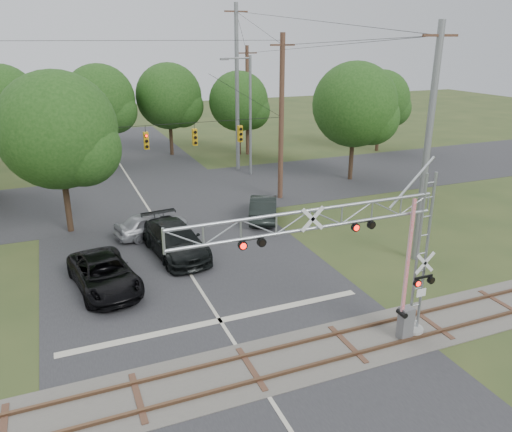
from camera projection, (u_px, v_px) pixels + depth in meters
name	position (u px, v px, depth m)	size (l,w,h in m)	color
ground	(274.00, 406.00, 16.04)	(160.00, 160.00, 0.00)	#2E3F1D
road_main	(191.00, 276.00, 24.74)	(14.00, 90.00, 0.02)	#2A292C
road_cross	(141.00, 197.00, 36.93)	(90.00, 12.00, 0.02)	#2A292C
railroad_track	(251.00, 369.00, 17.77)	(90.00, 3.20, 0.17)	#514D46
crossing_gantry	(357.00, 251.00, 17.46)	(10.19, 0.85, 6.64)	#969791
traffic_signal_span	(160.00, 129.00, 31.89)	(19.34, 0.36, 11.50)	gray
pickup_black	(104.00, 274.00, 23.27)	(2.53, 5.48, 1.52)	black
car_dark	(175.00, 240.00, 26.94)	(2.40, 5.91, 1.71)	black
sedan_silver	(152.00, 224.00, 29.57)	(1.75, 4.34, 1.48)	#989A9F
suv_dark	(264.00, 207.00, 32.36)	(1.68, 4.82, 1.59)	black
streetlight	(248.00, 110.00, 41.21)	(2.62, 0.27, 9.84)	gray
utility_poles	(171.00, 113.00, 34.26)	(26.06, 27.39, 13.86)	#492F21
treeline	(122.00, 105.00, 42.32)	(56.33, 28.70, 9.57)	#352518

